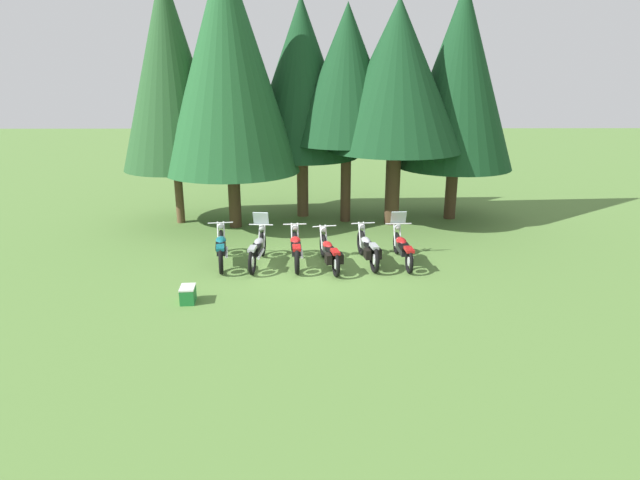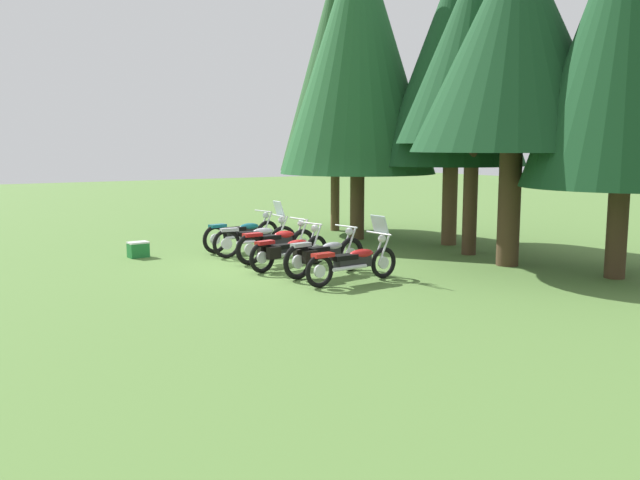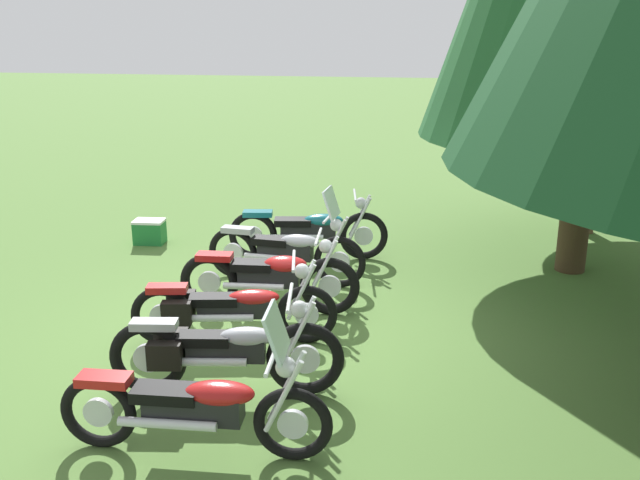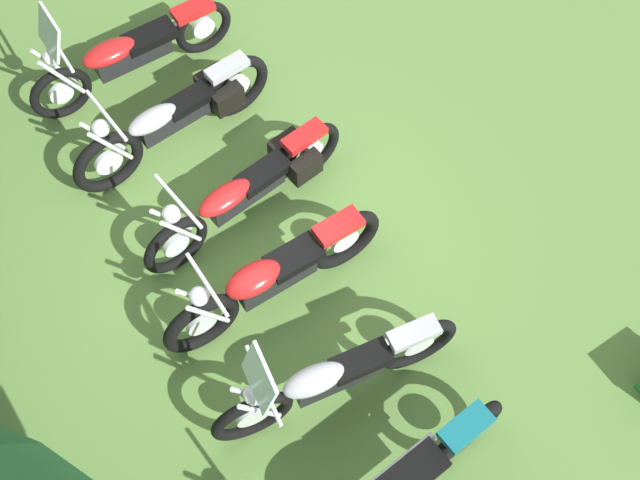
% 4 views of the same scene
% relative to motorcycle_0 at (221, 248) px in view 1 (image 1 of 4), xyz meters
% --- Properties ---
extents(ground_plane, '(80.00, 80.00, 0.00)m').
position_rel_motorcycle_0_xyz_m(ground_plane, '(2.57, -0.13, -0.46)').
color(ground_plane, '#547A38').
extents(motorcycle_0, '(0.74, 2.41, 1.02)m').
position_rel_motorcycle_0_xyz_m(motorcycle_0, '(0.00, 0.00, 0.00)').
color(motorcycle_0, black).
rests_on(motorcycle_0, ground_plane).
extents(motorcycle_1, '(0.69, 2.26, 1.37)m').
position_rel_motorcycle_0_xyz_m(motorcycle_1, '(1.04, -0.11, 0.01)').
color(motorcycle_1, black).
rests_on(motorcycle_1, ground_plane).
extents(motorcycle_2, '(0.67, 2.25, 1.02)m').
position_rel_motorcycle_0_xyz_m(motorcycle_2, '(2.11, -0.10, -0.00)').
color(motorcycle_2, black).
rests_on(motorcycle_2, ground_plane).
extents(motorcycle_3, '(0.84, 2.28, 1.00)m').
position_rel_motorcycle_0_xyz_m(motorcycle_3, '(3.05, -0.34, -0.03)').
color(motorcycle_3, black).
rests_on(motorcycle_3, ground_plane).
extents(motorcycle_4, '(0.76, 2.26, 1.03)m').
position_rel_motorcycle_0_xyz_m(motorcycle_4, '(4.14, -0.08, -0.01)').
color(motorcycle_4, black).
rests_on(motorcycle_4, ground_plane).
extents(motorcycle_5, '(0.77, 2.32, 1.34)m').
position_rel_motorcycle_0_xyz_m(motorcycle_5, '(5.12, 0.02, -0.01)').
color(motorcycle_5, black).
rests_on(motorcycle_5, ground_plane).
extents(pine_tree_0, '(3.57, 3.57, 8.51)m').
position_rel_motorcycle_0_xyz_m(pine_tree_0, '(-2.21, 4.43, 4.77)').
color(pine_tree_0, brown).
rests_on(pine_tree_0, ground_plane).
extents(pine_tree_1, '(4.56, 4.56, 9.04)m').
position_rel_motorcycle_0_xyz_m(pine_tree_1, '(-0.15, 3.85, 5.02)').
color(pine_tree_1, '#42301E').
rests_on(pine_tree_1, ground_plane).
extents(pine_tree_2, '(4.07, 4.07, 7.75)m').
position_rel_motorcycle_0_xyz_m(pine_tree_2, '(2.19, 5.36, 4.51)').
color(pine_tree_2, brown).
rests_on(pine_tree_2, ground_plane).
extents(pine_tree_3, '(3.82, 3.82, 7.42)m').
position_rel_motorcycle_0_xyz_m(pine_tree_3, '(3.75, 4.59, 4.64)').
color(pine_tree_3, '#42301E').
rests_on(pine_tree_3, ground_plane).
extents(pine_tree_4, '(4.63, 4.63, 7.54)m').
position_rel_motorcycle_0_xyz_m(pine_tree_4, '(5.39, 4.20, 4.60)').
color(pine_tree_4, '#42301E').
rests_on(pine_tree_4, ground_plane).
extents(pine_tree_5, '(4.09, 4.09, 8.17)m').
position_rel_motorcycle_0_xyz_m(pine_tree_5, '(7.66, 4.94, 4.57)').
color(pine_tree_5, '#42301E').
rests_on(pine_tree_5, ground_plane).
extents(picnic_cooler, '(0.37, 0.51, 0.39)m').
position_rel_motorcycle_0_xyz_m(picnic_cooler, '(-0.34, -2.72, -0.27)').
color(picnic_cooler, '#1E7233').
rests_on(picnic_cooler, ground_plane).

